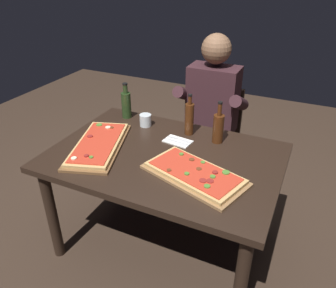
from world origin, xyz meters
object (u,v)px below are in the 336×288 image
Objects in this scene: tumbler_near_camera at (145,121)px; seated_diner at (210,112)px; dining_table at (165,168)px; vinegar_bottle_green at (189,118)px; wine_bottle_dark at (126,104)px; pizza_rectangular_left at (98,145)px; pizza_rectangular_front at (194,174)px; diner_chair at (213,134)px; oil_bottle_amber at (218,128)px.

seated_diner is (0.34, 0.43, -0.03)m from tumbler_near_camera.
vinegar_bottle_green reaches higher than dining_table.
wine_bottle_dark is 0.66m from seated_diner.
wine_bottle_dark is (-0.07, 0.47, 0.09)m from pizza_rectangular_left.
dining_table is at bearing 150.52° from pizza_rectangular_front.
pizza_rectangular_left is at bearing -116.15° from diner_chair.
dining_table is 16.36× the size of tumbler_near_camera.
pizza_rectangular_front is 0.90m from seated_diner.
pizza_rectangular_front is at bearing -29.48° from dining_table.
diner_chair is at bearing 90.00° from seated_diner.
vinegar_bottle_green is (0.45, 0.42, 0.10)m from pizza_rectangular_left.
wine_bottle_dark is 0.20× the size of seated_diner.
vinegar_bottle_green reaches higher than tumbler_near_camera.
diner_chair is at bearing 88.43° from vinegar_bottle_green.
pizza_rectangular_front is 0.73× the size of diner_chair.
tumbler_near_camera is (-0.30, 0.31, 0.13)m from dining_table.
oil_bottle_amber is at bearing 91.14° from pizza_rectangular_front.
oil_bottle_amber reaches higher than pizza_rectangular_left.
wine_bottle_dark is at bearing 174.08° from vinegar_bottle_green.
pizza_rectangular_left is 2.33× the size of vinegar_bottle_green.
pizza_rectangular_left is 0.95m from seated_diner.
vinegar_bottle_green reaches higher than pizza_rectangular_front.
pizza_rectangular_front is 0.45m from oil_bottle_amber.
pizza_rectangular_left reaches higher than dining_table.
wine_bottle_dark is at bearing 98.98° from pizza_rectangular_left.
vinegar_bottle_green is 0.34m from tumbler_near_camera.
wine_bottle_dark is 0.74m from oil_bottle_amber.
tumbler_near_camera is 0.55m from seated_diner.
pizza_rectangular_left is at bearing -119.33° from seated_diner.
seated_diner is at bearing 103.16° from pizza_rectangular_front.
diner_chair is at bearing 63.85° from pizza_rectangular_left.
diner_chair is 0.28m from seated_diner.
tumbler_near_camera reaches higher than dining_table.
pizza_rectangular_front reaches higher than dining_table.
vinegar_bottle_green is 0.43m from seated_diner.
oil_bottle_amber is (0.24, 0.30, 0.20)m from dining_table.
pizza_rectangular_left is at bearing -137.34° from vinegar_bottle_green.
dining_table is at bearing 12.75° from pizza_rectangular_left.
vinegar_bottle_green is 3.36× the size of tumbler_near_camera.
wine_bottle_dark is 3.14× the size of tumbler_near_camera.
vinegar_bottle_green is at bearing 2.49° from tumbler_near_camera.
diner_chair is at bearing 101.62° from pizza_rectangular_front.
oil_bottle_amber reaches higher than wine_bottle_dark.
wine_bottle_dark is 0.81m from diner_chair.
vinegar_bottle_green is (0.03, 0.32, 0.21)m from dining_table.
dining_table is at bearing -93.06° from diner_chair.
tumbler_near_camera reaches higher than pizza_rectangular_front.
vinegar_bottle_green is 0.22× the size of seated_diner.
wine_bottle_dark reaches higher than pizza_rectangular_front.
pizza_rectangular_left is 0.49m from wine_bottle_dark.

